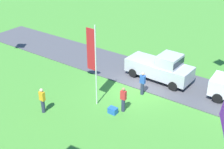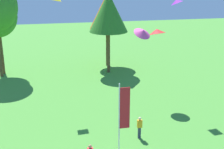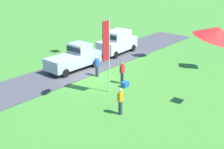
{
  "view_description": "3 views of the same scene",
  "coord_description": "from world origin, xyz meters",
  "px_view_note": "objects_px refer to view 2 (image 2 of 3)",
  "views": [
    {
      "loc": [
        -9.83,
        16.53,
        11.24
      ],
      "look_at": [
        -0.49,
        3.53,
        2.97
      ],
      "focal_mm": 50.0,
      "sensor_mm": 36.0,
      "label": 1
    },
    {
      "loc": [
        -2.62,
        -14.1,
        11.89
      ],
      "look_at": [
        1.3,
        5.62,
        5.13
      ],
      "focal_mm": 50.0,
      "sensor_mm": 36.0,
      "label": 2
    },
    {
      "loc": [
        16.85,
        16.24,
        8.95
      ],
      "look_at": [
        2.9,
        4.56,
        2.22
      ],
      "focal_mm": 50.0,
      "sensor_mm": 36.0,
      "label": 3
    }
  ],
  "objects_px": {
    "tree_far_right": "(107,11)",
    "kite_delta_high_left": "(143,32)",
    "tree_center_back": "(108,12)",
    "kite_delta_near_flag": "(157,31)",
    "person_beside_suv": "(140,127)",
    "flag_banner": "(123,114)",
    "kite_diamond_trailing_tail": "(176,2)"
  },
  "relations": [
    {
      "from": "tree_center_back",
      "to": "tree_far_right",
      "type": "relative_size",
      "value": 1.03
    },
    {
      "from": "flag_banner",
      "to": "kite_delta_high_left",
      "type": "bearing_deg",
      "value": 45.01
    },
    {
      "from": "tree_center_back",
      "to": "kite_delta_high_left",
      "type": "bearing_deg",
      "value": -93.41
    },
    {
      "from": "flag_banner",
      "to": "kite_diamond_trailing_tail",
      "type": "relative_size",
      "value": 6.38
    },
    {
      "from": "kite_delta_high_left",
      "to": "tree_center_back",
      "type": "bearing_deg",
      "value": 86.59
    },
    {
      "from": "person_beside_suv",
      "to": "tree_far_right",
      "type": "relative_size",
      "value": 0.18
    },
    {
      "from": "person_beside_suv",
      "to": "tree_far_right",
      "type": "xyz_separation_m",
      "value": [
        1.06,
        18.82,
        6.15
      ]
    },
    {
      "from": "tree_far_right",
      "to": "kite_delta_high_left",
      "type": "relative_size",
      "value": 8.45
    },
    {
      "from": "person_beside_suv",
      "to": "tree_center_back",
      "type": "relative_size",
      "value": 0.18
    },
    {
      "from": "kite_delta_high_left",
      "to": "kite_delta_near_flag",
      "type": "height_order",
      "value": "kite_delta_high_left"
    },
    {
      "from": "person_beside_suv",
      "to": "tree_center_back",
      "type": "distance_m",
      "value": 17.21
    },
    {
      "from": "tree_center_back",
      "to": "kite_diamond_trailing_tail",
      "type": "bearing_deg",
      "value": -69.51
    },
    {
      "from": "kite_diamond_trailing_tail",
      "to": "kite_delta_near_flag",
      "type": "relative_size",
      "value": 0.56
    },
    {
      "from": "tree_center_back",
      "to": "kite_delta_near_flag",
      "type": "xyz_separation_m",
      "value": [
        2.71,
        -9.22,
        -0.6
      ]
    },
    {
      "from": "kite_delta_near_flag",
      "to": "person_beside_suv",
      "type": "bearing_deg",
      "value": -116.74
    },
    {
      "from": "person_beside_suv",
      "to": "kite_delta_near_flag",
      "type": "bearing_deg",
      "value": 63.26
    },
    {
      "from": "person_beside_suv",
      "to": "kite_delta_near_flag",
      "type": "xyz_separation_m",
      "value": [
        3.4,
        6.75,
        5.77
      ]
    },
    {
      "from": "kite_diamond_trailing_tail",
      "to": "kite_delta_high_left",
      "type": "relative_size",
      "value": 0.78
    },
    {
      "from": "tree_far_right",
      "to": "flag_banner",
      "type": "xyz_separation_m",
      "value": [
        -2.99,
        -21.55,
        -3.56
      ]
    },
    {
      "from": "kite_delta_near_flag",
      "to": "flag_banner",
      "type": "bearing_deg",
      "value": -119.36
    },
    {
      "from": "tree_far_right",
      "to": "kite_diamond_trailing_tail",
      "type": "distance_m",
      "value": 13.86
    },
    {
      "from": "tree_far_right",
      "to": "kite_delta_near_flag",
      "type": "xyz_separation_m",
      "value": [
        2.34,
        -12.08,
        -0.38
      ]
    },
    {
      "from": "tree_far_right",
      "to": "kite_delta_high_left",
      "type": "xyz_separation_m",
      "value": [
        -1.39,
        -19.95,
        1.18
      ]
    },
    {
      "from": "kite_delta_high_left",
      "to": "kite_delta_near_flag",
      "type": "xyz_separation_m",
      "value": [
        3.73,
        7.87,
        -1.56
      ]
    },
    {
      "from": "tree_far_right",
      "to": "kite_diamond_trailing_tail",
      "type": "xyz_separation_m",
      "value": [
        3.5,
        -13.21,
        2.32
      ]
    },
    {
      "from": "kite_delta_near_flag",
      "to": "kite_delta_high_left",
      "type": "bearing_deg",
      "value": -115.35
    },
    {
      "from": "person_beside_suv",
      "to": "flag_banner",
      "type": "distance_m",
      "value": 4.22
    },
    {
      "from": "kite_delta_high_left",
      "to": "kite_delta_near_flag",
      "type": "distance_m",
      "value": 8.85
    },
    {
      "from": "flag_banner",
      "to": "kite_delta_near_flag",
      "type": "height_order",
      "value": "kite_delta_near_flag"
    },
    {
      "from": "tree_center_back",
      "to": "kite_delta_near_flag",
      "type": "distance_m",
      "value": 9.63
    },
    {
      "from": "tree_far_right",
      "to": "kite_delta_high_left",
      "type": "bearing_deg",
      "value": -93.99
    },
    {
      "from": "tree_far_right",
      "to": "kite_delta_near_flag",
      "type": "height_order",
      "value": "tree_far_right"
    }
  ]
}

